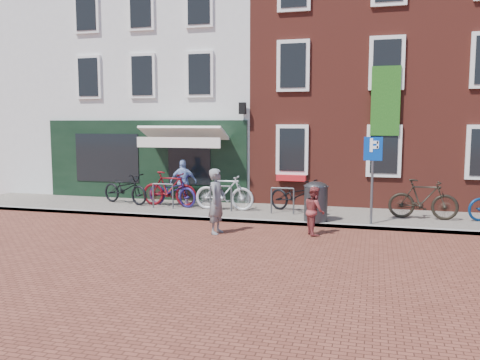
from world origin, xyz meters
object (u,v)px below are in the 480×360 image
(boy, at_px, (314,211))
(bicycle_0, at_px, (125,189))
(cafe_person, at_px, (183,182))
(bicycle_2, at_px, (172,191))
(parking_sign, at_px, (373,164))
(bicycle_3, at_px, (224,192))
(woman, at_px, (217,201))
(bicycle_1, at_px, (169,189))
(bicycle_5, at_px, (423,199))
(litter_bin, at_px, (316,199))
(bicycle_4, at_px, (296,195))

(boy, relative_size, bicycle_0, 0.63)
(cafe_person, relative_size, bicycle_2, 0.77)
(parking_sign, relative_size, bicycle_0, 1.21)
(bicycle_0, xyz_separation_m, bicycle_3, (3.71, -0.33, 0.06))
(bicycle_0, bearing_deg, bicycle_3, -77.34)
(cafe_person, bearing_deg, woman, 108.47)
(cafe_person, distance_m, bicycle_0, 2.07)
(parking_sign, bearing_deg, bicycle_3, 167.16)
(cafe_person, bearing_deg, bicycle_1, 38.43)
(woman, xyz_separation_m, bicycle_5, (5.37, 2.96, -0.17))
(bicycle_0, xyz_separation_m, bicycle_2, (1.77, -0.03, 0.00))
(boy, distance_m, cafe_person, 5.80)
(bicycle_2, bearing_deg, boy, -100.34)
(cafe_person, bearing_deg, parking_sign, 149.44)
(litter_bin, height_order, bicycle_1, litter_bin)
(bicycle_0, distance_m, bicycle_4, 6.01)
(bicycle_0, relative_size, bicycle_1, 1.03)
(cafe_person, xyz_separation_m, bicycle_1, (-0.34, -0.45, -0.19))
(cafe_person, distance_m, bicycle_4, 4.04)
(bicycle_0, xyz_separation_m, bicycle_5, (9.77, -0.28, 0.06))
(bicycle_2, relative_size, bicycle_5, 1.03)
(litter_bin, xyz_separation_m, parking_sign, (1.54, 0.03, 1.04))
(litter_bin, xyz_separation_m, bicycle_0, (-6.78, 1.41, -0.10))
(cafe_person, height_order, bicycle_0, cafe_person)
(litter_bin, bearing_deg, bicycle_0, 168.25)
(bicycle_4, xyz_separation_m, bicycle_5, (3.75, -0.20, 0.06))
(woman, distance_m, boy, 2.56)
(parking_sign, xyz_separation_m, bicycle_4, (-2.30, 1.30, -1.15))
(litter_bin, height_order, parking_sign, parking_sign)
(cafe_person, height_order, bicycle_3, cafe_person)
(cafe_person, bearing_deg, bicycle_0, -3.41)
(bicycle_2, xyz_separation_m, bicycle_4, (4.24, -0.05, 0.00))
(boy, relative_size, cafe_person, 0.82)
(woman, height_order, bicycle_2, woman)
(boy, bearing_deg, bicycle_0, 45.78)
(boy, height_order, cafe_person, cafe_person)
(bicycle_4, bearing_deg, bicycle_1, 115.24)
(parking_sign, relative_size, woman, 1.41)
(bicycle_2, xyz_separation_m, bicycle_5, (8.00, -0.25, 0.06))
(bicycle_2, bearing_deg, litter_bin, -88.11)
(litter_bin, bearing_deg, bicycle_4, 119.87)
(parking_sign, relative_size, bicycle_4, 1.21)
(parking_sign, distance_m, bicycle_4, 2.88)
(bicycle_1, distance_m, bicycle_5, 8.10)
(bicycle_4, bearing_deg, bicycle_3, 121.92)
(bicycle_0, height_order, bicycle_2, same)
(bicycle_3, bearing_deg, bicycle_4, -84.02)
(bicycle_2, bearing_deg, bicycle_1, 116.18)
(cafe_person, distance_m, bicycle_5, 7.79)
(bicycle_1, distance_m, bicycle_3, 2.06)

